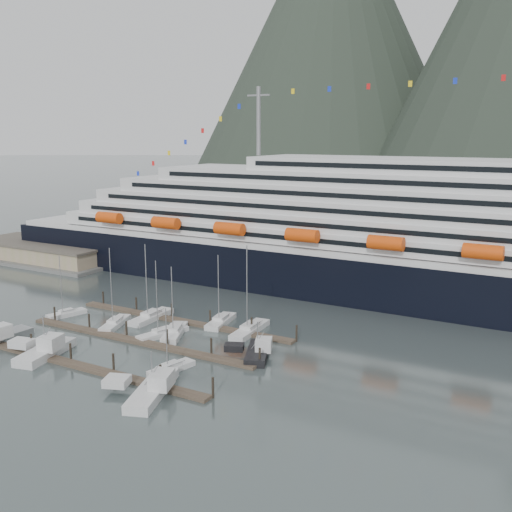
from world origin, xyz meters
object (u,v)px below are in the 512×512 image
(sailboat_b, at_px, (115,324))
(trawler_c, at_px, (151,388))
(cruise_ship, at_px, (421,245))
(sailboat_h, at_px, (171,369))
(sailboat_a, at_px, (67,314))
(trawler_b, at_px, (45,350))
(sailboat_d, at_px, (163,334))
(sailboat_f, at_px, (221,322))
(sailboat_g, at_px, (250,330))
(sailboat_c, at_px, (174,333))
(sailboat_e, at_px, (151,317))
(warehouse, at_px, (45,253))
(trawler_e, at_px, (257,352))

(sailboat_b, relative_size, trawler_c, 1.11)
(cruise_ship, relative_size, sailboat_h, 20.10)
(sailboat_a, xyz_separation_m, trawler_b, (13.51, -17.24, 0.55))
(cruise_ship, xyz_separation_m, sailboat_d, (-33.13, -46.93, -11.63))
(sailboat_b, distance_m, sailboat_f, 19.80)
(sailboat_g, bearing_deg, cruise_ship, -33.12)
(sailboat_c, bearing_deg, sailboat_b, 71.04)
(trawler_b, bearing_deg, sailboat_e, -18.56)
(sailboat_a, xyz_separation_m, sailboat_h, (35.24, -12.08, -0.02))
(trawler_c, bearing_deg, sailboat_b, 31.36)
(sailboat_a, relative_size, sailboat_e, 0.81)
(sailboat_f, bearing_deg, sailboat_e, 97.20)
(sailboat_h, bearing_deg, warehouse, 72.14)
(sailboat_a, relative_size, trawler_b, 1.03)
(sailboat_d, relative_size, trawler_c, 1.02)
(sailboat_c, xyz_separation_m, sailboat_f, (3.69, 9.52, 0.01))
(sailboat_a, distance_m, sailboat_b, 12.68)
(sailboat_f, xyz_separation_m, trawler_b, (-15.73, -28.15, 0.52))
(sailboat_e, relative_size, trawler_e, 1.49)
(sailboat_c, bearing_deg, sailboat_g, -78.90)
(sailboat_b, relative_size, sailboat_g, 0.92)
(trawler_c, relative_size, trawler_e, 1.33)
(sailboat_a, height_order, sailboat_c, sailboat_c)
(sailboat_g, bearing_deg, sailboat_e, 93.27)
(warehouse, xyz_separation_m, sailboat_f, (74.24, -23.17, -1.81))
(cruise_ship, xyz_separation_m, trawler_c, (-19.09, -67.08, -11.15))
(warehouse, bearing_deg, trawler_c, -33.14)
(warehouse, relative_size, sailboat_e, 2.95)
(cruise_ship, distance_m, sailboat_e, 58.81)
(cruise_ship, xyz_separation_m, trawler_b, (-43.52, -64.27, -11.09))
(sailboat_e, xyz_separation_m, sailboat_h, (19.25, -18.60, -0.06))
(sailboat_a, bearing_deg, trawler_e, -74.69)
(sailboat_f, height_order, trawler_b, sailboat_f)
(sailboat_a, height_order, trawler_b, sailboat_a)
(cruise_ship, xyz_separation_m, sailboat_f, (-27.79, -36.12, -11.60))
(cruise_ship, relative_size, sailboat_c, 15.78)
(cruise_ship, relative_size, sailboat_a, 16.56)
(sailboat_b, height_order, sailboat_d, sailboat_b)
(sailboat_b, relative_size, sailboat_d, 1.09)
(sailboat_a, distance_m, trawler_e, 43.54)
(sailboat_a, distance_m, sailboat_e, 17.28)
(cruise_ship, distance_m, sailboat_a, 74.83)
(sailboat_b, bearing_deg, warehouse, 40.10)
(warehouse, relative_size, sailboat_h, 4.40)
(sailboat_f, height_order, sailboat_h, sailboat_f)
(warehouse, distance_m, sailboat_e, 66.95)
(sailboat_g, xyz_separation_m, trawler_c, (1.40, -29.41, 0.44))
(sailboat_c, height_order, trawler_b, sailboat_c)
(trawler_e, bearing_deg, sailboat_h, 121.09)
(warehouse, relative_size, sailboat_f, 3.28)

